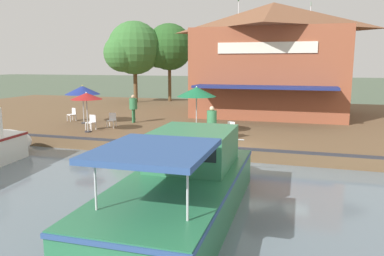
% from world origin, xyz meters
% --- Properties ---
extents(ground_plane, '(220.00, 220.00, 0.00)m').
position_xyz_m(ground_plane, '(0.00, 0.00, 0.00)').
color(ground_plane, '#4C5B47').
extents(quay_deck, '(22.00, 56.00, 0.60)m').
position_xyz_m(quay_deck, '(-11.00, 0.00, 0.30)').
color(quay_deck, brown).
rests_on(quay_deck, ground).
extents(quay_edge_fender, '(0.20, 50.40, 0.10)m').
position_xyz_m(quay_edge_fender, '(-0.10, 0.00, 0.65)').
color(quay_edge_fender, '#2D2D33').
rests_on(quay_edge_fender, quay_deck).
extents(waterfront_restaurant, '(11.06, 10.93, 8.64)m').
position_xyz_m(waterfront_restaurant, '(-13.11, 0.96, 4.76)').
color(waterfront_restaurant, brown).
rests_on(waterfront_restaurant, quay_deck).
extents(patio_umbrella_mid_patio_left, '(2.09, 2.09, 2.59)m').
position_xyz_m(patio_umbrella_mid_patio_left, '(-3.00, -2.03, 2.89)').
color(patio_umbrella_mid_patio_left, '#B7B7B7').
rests_on(patio_umbrella_mid_patio_left, quay_deck).
extents(patio_umbrella_near_quay_edge, '(2.19, 2.19, 2.42)m').
position_xyz_m(patio_umbrella_near_quay_edge, '(-4.57, -9.92, 2.71)').
color(patio_umbrella_near_quay_edge, '#B7B7B7').
rests_on(patio_umbrella_near_quay_edge, quay_deck).
extents(patio_umbrella_far_corner, '(1.73, 1.73, 2.22)m').
position_xyz_m(patio_umbrella_far_corner, '(-1.94, -7.99, 2.59)').
color(patio_umbrella_far_corner, '#B7B7B7').
rests_on(patio_umbrella_far_corner, quay_deck).
extents(cafe_chair_back_row_seat, '(0.48, 0.48, 0.85)m').
position_xyz_m(cafe_chair_back_row_seat, '(-3.73, -7.48, 1.08)').
color(cafe_chair_back_row_seat, white).
rests_on(cafe_chair_back_row_seat, quay_deck).
extents(cafe_chair_under_first_umbrella, '(0.59, 0.59, 0.85)m').
position_xyz_m(cafe_chair_under_first_umbrella, '(-5.22, -11.21, 1.08)').
color(cafe_chair_under_first_umbrella, white).
rests_on(cafe_chair_under_first_umbrella, quay_deck).
extents(cafe_chair_far_corner_seat, '(0.50, 0.50, 0.85)m').
position_xyz_m(cafe_chair_far_corner_seat, '(-2.67, -8.21, 1.08)').
color(cafe_chair_far_corner_seat, white).
rests_on(cafe_chair_far_corner_seat, quay_deck).
extents(cafe_chair_mid_patio, '(0.58, 0.58, 0.85)m').
position_xyz_m(cafe_chair_mid_patio, '(-2.45, -0.11, 1.08)').
color(cafe_chair_mid_patio, white).
rests_on(cafe_chair_mid_patio, quay_deck).
extents(person_near_entrance, '(0.51, 0.51, 1.79)m').
position_xyz_m(person_near_entrance, '(-5.77, -7.03, 1.74)').
color(person_near_entrance, '#337547').
rests_on(person_near_entrance, quay_deck).
extents(person_at_quay_edge, '(0.48, 0.48, 1.70)m').
position_xyz_m(person_at_quay_edge, '(-1.75, -0.88, 1.67)').
color(person_at_quay_edge, '#2D5193').
rests_on(person_at_quay_edge, quay_deck).
extents(motorboat_second_along, '(9.23, 3.07, 2.43)m').
position_xyz_m(motorboat_second_along, '(5.62, 0.24, 0.91)').
color(motorboat_second_along, '#287047').
rests_on(motorboat_second_along, river_water).
extents(tree_downstream_bank, '(5.34, 5.09, 7.77)m').
position_xyz_m(tree_downstream_bank, '(-17.35, -12.64, 5.69)').
color(tree_downstream_bank, brown).
rests_on(tree_downstream_bank, quay_deck).
extents(tree_upstream_bank, '(4.82, 4.59, 7.67)m').
position_xyz_m(tree_upstream_bank, '(-19.41, -9.81, 5.84)').
color(tree_upstream_bank, brown).
rests_on(tree_upstream_bank, quay_deck).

